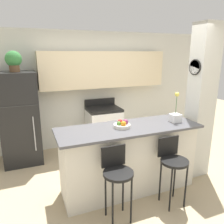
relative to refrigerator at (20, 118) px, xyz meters
The scene contains 11 objects.
ground_plane 2.39m from the refrigerator, 46.57° to the right, with size 14.00×14.00×0.00m, color tan.
wall_back 1.78m from the refrigerator, 10.95° to the left, with size 5.60×0.38×2.55m.
pillar_right 3.29m from the refrigerator, 29.32° to the right, with size 0.38×0.32×2.55m.
counter_bar 2.25m from the refrigerator, 46.57° to the right, with size 2.15×0.73×1.03m.
refrigerator is the anchor object (origin of this frame).
stove_range 1.77m from the refrigerator, ahead, with size 0.73×0.59×1.07m.
bar_stool_left 2.42m from the refrigerator, 62.53° to the right, with size 0.38×0.38×0.96m.
bar_stool_right 2.89m from the refrigerator, 47.73° to the right, with size 0.38×0.38×0.96m.
potted_plant_on_fridge 1.08m from the refrigerator, 116.85° to the left, with size 0.29×0.29×0.37m.
orchid_vase 2.85m from the refrigerator, 35.76° to the right, with size 0.15×0.15×0.48m.
fruit_bowl 2.15m from the refrigerator, 48.63° to the right, with size 0.25×0.25×0.12m.
Camera 1 is at (-1.36, -2.75, 2.08)m, focal length 35.00 mm.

